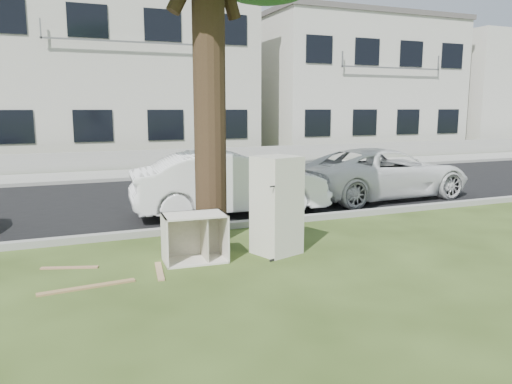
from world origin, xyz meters
name	(u,v)px	position (x,y,z in m)	size (l,w,h in m)	color
ground	(275,267)	(0.00, 0.00, 0.00)	(120.00, 120.00, 0.00)	#2D3F16
road	(177,198)	(0.00, 6.00, 0.01)	(120.00, 7.00, 0.01)	black
kerb_near	(222,229)	(0.00, 2.45, 0.00)	(120.00, 0.18, 0.12)	gray
kerb_far	(151,180)	(0.00, 9.55, 0.00)	(120.00, 0.18, 0.12)	gray
sidewalk	(143,174)	(0.00, 11.00, 0.01)	(120.00, 2.80, 0.01)	gray
low_wall	(135,160)	(0.00, 12.60, 0.35)	(120.00, 0.15, 0.70)	gray
townhouse_center	(115,75)	(0.00, 17.50, 3.72)	(11.22, 8.16, 7.44)	beige
townhouse_right	(342,86)	(12.00, 17.50, 3.42)	(10.20, 8.16, 6.84)	beige
fridge	(277,205)	(0.31, 0.63, 0.77)	(0.63, 0.59, 1.54)	beige
cabinet	(195,238)	(-1.00, 0.71, 0.36)	(0.92, 0.57, 0.72)	beige
plank_a	(87,287)	(-2.58, 0.12, 0.01)	(1.21, 0.10, 0.02)	#9B774B
plank_b	(69,268)	(-2.76, 1.06, 0.01)	(0.81, 0.08, 0.02)	#A57556
plank_c	(160,271)	(-1.60, 0.41, 0.01)	(0.79, 0.09, 0.02)	tan
car_center	(230,183)	(0.59, 3.65, 0.68)	(1.45, 4.16, 1.37)	white
car_right	(383,173)	(4.90, 4.09, 0.63)	(2.10, 4.56, 1.27)	white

